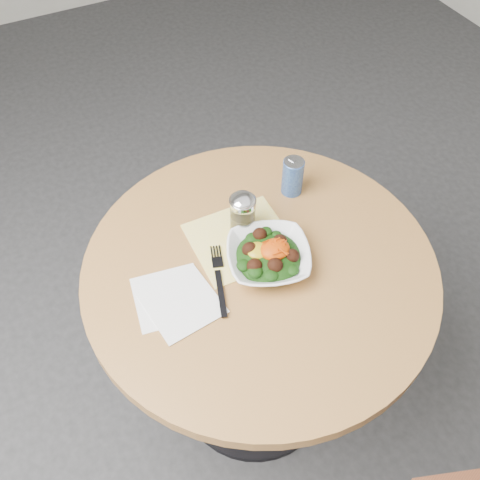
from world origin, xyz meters
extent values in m
plane|color=#2A2A2C|center=(0.00, 0.00, 0.00)|extent=(6.00, 6.00, 0.00)
cylinder|color=black|center=(0.00, 0.00, 0.01)|extent=(0.52, 0.52, 0.03)
cylinder|color=black|center=(0.00, 0.00, 0.35)|extent=(0.10, 0.10, 0.71)
cylinder|color=#C48246|center=(0.00, 0.00, 0.73)|extent=(0.90, 0.90, 0.04)
cube|color=yellow|center=(-0.01, 0.09, 0.75)|extent=(0.25, 0.23, 0.00)
cube|color=white|center=(-0.24, 0.01, 0.75)|extent=(0.19, 0.19, 0.00)
cube|color=white|center=(-0.22, -0.02, 0.75)|extent=(0.18, 0.18, 0.00)
imported|color=white|center=(0.02, -0.01, 0.78)|extent=(0.26, 0.26, 0.05)
ellipsoid|color=black|center=(0.02, -0.01, 0.77)|extent=(0.17, 0.17, 0.06)
ellipsoid|color=#BB9E12|center=(-0.01, 0.01, 0.80)|extent=(0.05, 0.05, 0.02)
ellipsoid|color=#CF4004|center=(0.03, -0.01, 0.80)|extent=(0.08, 0.06, 0.03)
cube|color=black|center=(-0.13, -0.04, 0.76)|extent=(0.06, 0.13, 0.00)
cube|color=black|center=(-0.09, 0.06, 0.76)|extent=(0.05, 0.08, 0.00)
cylinder|color=silver|center=(0.01, 0.12, 0.80)|extent=(0.07, 0.07, 0.10)
cylinder|color=olive|center=(0.01, 0.12, 0.78)|extent=(0.06, 0.06, 0.06)
cylinder|color=silver|center=(0.01, 0.12, 0.86)|extent=(0.07, 0.07, 0.01)
ellipsoid|color=silver|center=(0.01, 0.12, 0.86)|extent=(0.07, 0.07, 0.03)
cylinder|color=navy|center=(0.20, 0.19, 0.80)|extent=(0.06, 0.06, 0.11)
cylinder|color=silver|center=(0.20, 0.19, 0.86)|extent=(0.06, 0.06, 0.00)
cube|color=silver|center=(0.20, 0.19, 0.86)|extent=(0.02, 0.02, 0.00)
camera|label=1|loc=(-0.41, -0.70, 1.83)|focal=40.00mm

